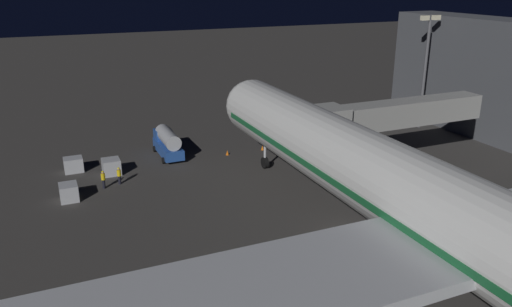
{
  "coord_description": "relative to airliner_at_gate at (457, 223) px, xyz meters",
  "views": [
    {
      "loc": [
        21.03,
        29.61,
        19.31
      ],
      "look_at": [
        3.0,
        -11.69,
        3.5
      ],
      "focal_mm": 35.59,
      "sensor_mm": 36.0,
      "label": 1
    }
  ],
  "objects": [
    {
      "name": "baggage_container_spare",
      "position": [
        19.72,
        -26.18,
        -5.12
      ],
      "size": [
        1.59,
        1.89,
        1.53
      ],
      "primitive_type": "cube",
      "color": "#B7BABF",
      "rests_on": "ground_plane"
    },
    {
      "name": "ground_crew_near_nose_gear",
      "position": [
        14.89,
        -28.19,
        -4.93
      ],
      "size": [
        0.4,
        0.4,
        1.75
      ],
      "color": "black",
      "rests_on": "ground_plane"
    },
    {
      "name": "baggage_container_near_belt",
      "position": [
        15.19,
        -31.19,
        -5.08
      ],
      "size": [
        1.75,
        1.82,
        1.62
      ],
      "primitive_type": "cube",
      "color": "#B7BABF",
      "rests_on": "ground_plane"
    },
    {
      "name": "ground_crew_by_belt_loader",
      "position": [
        16.46,
        -27.68,
        -4.89
      ],
      "size": [
        0.4,
        0.4,
        1.81
      ],
      "color": "black",
      "rests_on": "ground_plane"
    },
    {
      "name": "jet_bridge",
      "position": [
        -10.88,
        -20.93,
        0.09
      ],
      "size": [
        20.03,
        3.4,
        7.52
      ],
      "color": "#9E9E99",
      "rests_on": "ground_plane"
    },
    {
      "name": "baggage_container_mid_row",
      "position": [
        18.7,
        -33.53,
        -5.14
      ],
      "size": [
        1.88,
        1.58,
        1.5
      ],
      "primitive_type": "cube",
      "color": "#B7BABF",
      "rests_on": "ground_plane"
    },
    {
      "name": "fuel_tanker",
      "position": [
        8.46,
        -34.42,
        -4.24
      ],
      "size": [
        2.46,
        6.16,
        3.15
      ],
      "color": "#234C9E",
      "rests_on": "ground_plane"
    },
    {
      "name": "traffic_cone_nose_port",
      "position": [
        -2.2,
        -31.98,
        -5.61
      ],
      "size": [
        0.36,
        0.36,
        0.55
      ],
      "primitive_type": "cone",
      "color": "orange",
      "rests_on": "ground_plane"
    },
    {
      "name": "apron_floodlight_mast",
      "position": [
        -25.5,
        -32.24,
        2.81
      ],
      "size": [
        2.9,
        0.5,
        14.64
      ],
      "color": "#59595E",
      "rests_on": "ground_plane"
    },
    {
      "name": "airliner_at_gate",
      "position": [
        0.0,
        0.0,
        0.0
      ],
      "size": [
        49.83,
        66.17,
        18.21
      ],
      "color": "silver",
      "rests_on": "ground_plane"
    },
    {
      "name": "ground_plane",
      "position": [
        0.0,
        -10.29,
        -5.89
      ],
      "size": [
        320.0,
        320.0,
        0.0
      ],
      "primitive_type": "plane",
      "color": "#383533"
    },
    {
      "name": "traffic_cone_nose_starboard",
      "position": [
        2.2,
        -31.98,
        -5.61
      ],
      "size": [
        0.36,
        0.36,
        0.55
      ],
      "primitive_type": "cone",
      "color": "orange",
      "rests_on": "ground_plane"
    }
  ]
}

